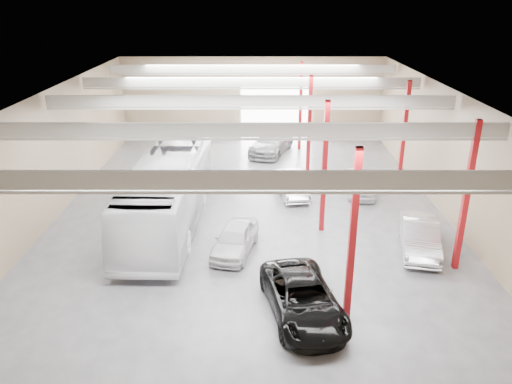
{
  "coord_description": "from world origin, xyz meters",
  "views": [
    {
      "loc": [
        0.32,
        -26.18,
        11.8
      ],
      "look_at": [
        0.29,
        -2.06,
        2.2
      ],
      "focal_mm": 35.0,
      "sensor_mm": 36.0,
      "label": 1
    }
  ],
  "objects_px": {
    "coach_bus": "(169,190)",
    "black_sedan": "(303,298)",
    "car_right_near": "(420,236)",
    "car_row_a": "(235,239)",
    "car_row_c": "(272,142)",
    "car_row_b": "(291,184)",
    "car_right_far": "(360,183)"
  },
  "relations": [
    {
      "from": "coach_bus",
      "to": "black_sedan",
      "type": "xyz_separation_m",
      "value": [
        6.56,
        -8.69,
        -1.12
      ]
    },
    {
      "from": "coach_bus",
      "to": "car_right_near",
      "type": "relative_size",
      "value": 2.84
    },
    {
      "from": "black_sedan",
      "to": "coach_bus",
      "type": "bearing_deg",
      "value": 116.26
    },
    {
      "from": "black_sedan",
      "to": "car_row_a",
      "type": "height_order",
      "value": "black_sedan"
    },
    {
      "from": "coach_bus",
      "to": "car_row_a",
      "type": "distance_m",
      "value": 5.22
    },
    {
      "from": "coach_bus",
      "to": "car_row_c",
      "type": "bearing_deg",
      "value": 66.71
    },
    {
      "from": "car_row_a",
      "to": "car_right_near",
      "type": "distance_m",
      "value": 9.03
    },
    {
      "from": "car_row_b",
      "to": "car_right_far",
      "type": "height_order",
      "value": "car_row_b"
    },
    {
      "from": "car_row_a",
      "to": "car_row_c",
      "type": "xyz_separation_m",
      "value": [
        2.24,
        16.46,
        0.14
      ]
    },
    {
      "from": "car_right_near",
      "to": "coach_bus",
      "type": "bearing_deg",
      "value": 177.12
    },
    {
      "from": "black_sedan",
      "to": "car_row_c",
      "type": "distance_m",
      "value": 21.67
    },
    {
      "from": "car_row_c",
      "to": "black_sedan",
      "type": "bearing_deg",
      "value": -69.13
    },
    {
      "from": "car_row_a",
      "to": "car_row_c",
      "type": "distance_m",
      "value": 16.61
    },
    {
      "from": "black_sedan",
      "to": "car_right_near",
      "type": "relative_size",
      "value": 1.16
    },
    {
      "from": "black_sedan",
      "to": "car_row_b",
      "type": "height_order",
      "value": "black_sedan"
    },
    {
      "from": "car_right_near",
      "to": "car_right_far",
      "type": "distance_m",
      "value": 7.7
    },
    {
      "from": "black_sedan",
      "to": "car_row_c",
      "type": "bearing_deg",
      "value": 80.85
    },
    {
      "from": "car_row_c",
      "to": "car_right_far",
      "type": "distance_m",
      "value": 10.27
    },
    {
      "from": "coach_bus",
      "to": "car_right_near",
      "type": "bearing_deg",
      "value": -13.46
    },
    {
      "from": "car_row_b",
      "to": "car_right_near",
      "type": "xyz_separation_m",
      "value": [
        5.8,
        -7.35,
        0.07
      ]
    },
    {
      "from": "car_row_a",
      "to": "car_row_b",
      "type": "height_order",
      "value": "car_row_b"
    },
    {
      "from": "black_sedan",
      "to": "car_row_b",
      "type": "xyz_separation_m",
      "value": [
        0.37,
        12.67,
        -0.05
      ]
    },
    {
      "from": "car_right_far",
      "to": "coach_bus",
      "type": "bearing_deg",
      "value": -154.5
    },
    {
      "from": "coach_bus",
      "to": "black_sedan",
      "type": "relative_size",
      "value": 2.45
    },
    {
      "from": "car_row_a",
      "to": "car_row_c",
      "type": "bearing_deg",
      "value": 95.26
    },
    {
      "from": "car_row_a",
      "to": "car_right_near",
      "type": "height_order",
      "value": "car_right_near"
    },
    {
      "from": "coach_bus",
      "to": "car_row_b",
      "type": "bearing_deg",
      "value": 31.25
    },
    {
      "from": "black_sedan",
      "to": "car_row_a",
      "type": "bearing_deg",
      "value": 107.98
    },
    {
      "from": "coach_bus",
      "to": "car_right_far",
      "type": "height_order",
      "value": "coach_bus"
    },
    {
      "from": "coach_bus",
      "to": "car_row_c",
      "type": "relative_size",
      "value": 2.3
    },
    {
      "from": "car_right_near",
      "to": "car_right_far",
      "type": "bearing_deg",
      "value": 112.68
    },
    {
      "from": "coach_bus",
      "to": "car_row_a",
      "type": "xyz_separation_m",
      "value": [
        3.7,
        -3.49,
        -1.18
      ]
    }
  ]
}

